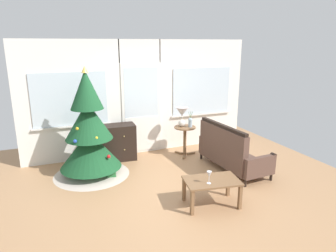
# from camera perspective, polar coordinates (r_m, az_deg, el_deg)

# --- Properties ---
(ground_plane) EXTENTS (6.76, 6.76, 0.00)m
(ground_plane) POSITION_cam_1_polar(r_m,az_deg,el_deg) (5.42, 1.71, -11.76)
(ground_plane) COLOR #AD7F56
(back_wall_with_door) EXTENTS (5.20, 0.14, 2.55)m
(back_wall_with_door) POSITION_cam_1_polar(r_m,az_deg,el_deg) (6.88, -5.16, 5.33)
(back_wall_with_door) COLOR white
(back_wall_with_door) RESTS_ON ground
(christmas_tree) EXTENTS (1.44, 1.44, 2.08)m
(christmas_tree) POSITION_cam_1_polar(r_m,az_deg,el_deg) (5.88, -14.57, -1.87)
(christmas_tree) COLOR #4C331E
(christmas_tree) RESTS_ON ground
(dresser_cabinet) EXTENTS (0.92, 0.48, 0.78)m
(dresser_cabinet) POSITION_cam_1_polar(r_m,az_deg,el_deg) (6.66, -10.06, -3.09)
(dresser_cabinet) COLOR black
(dresser_cabinet) RESTS_ON ground
(settee_sofa) EXTENTS (0.81, 1.64, 0.96)m
(settee_sofa) POSITION_cam_1_polar(r_m,az_deg,el_deg) (6.16, 11.49, -4.81)
(settee_sofa) COLOR black
(settee_sofa) RESTS_ON ground
(side_table) EXTENTS (0.50, 0.48, 0.67)m
(side_table) POSITION_cam_1_polar(r_m,az_deg,el_deg) (6.80, 3.19, -1.71)
(side_table) COLOR brown
(side_table) RESTS_ON ground
(table_lamp) EXTENTS (0.28, 0.28, 0.44)m
(table_lamp) POSITION_cam_1_polar(r_m,az_deg,el_deg) (6.69, 2.64, 2.23)
(table_lamp) COLOR silver
(table_lamp) RESTS_ON side_table
(flower_vase) EXTENTS (0.11, 0.10, 0.35)m
(flower_vase) POSITION_cam_1_polar(r_m,az_deg,el_deg) (6.71, 4.22, 0.77)
(flower_vase) COLOR #99ADBC
(flower_vase) RESTS_ON side_table
(coffee_table) EXTENTS (0.91, 0.64, 0.42)m
(coffee_table) POSITION_cam_1_polar(r_m,az_deg,el_deg) (4.83, 8.21, -10.67)
(coffee_table) COLOR brown
(coffee_table) RESTS_ON ground
(wine_glass) EXTENTS (0.08, 0.08, 0.20)m
(wine_glass) POSITION_cam_1_polar(r_m,az_deg,el_deg) (4.62, 7.74, -9.06)
(wine_glass) COLOR silver
(wine_glass) RESTS_ON coffee_table
(gift_box) EXTENTS (0.17, 0.15, 0.17)m
(gift_box) POSITION_cam_1_polar(r_m,az_deg,el_deg) (5.90, -10.69, -8.77)
(gift_box) COLOR #266633
(gift_box) RESTS_ON ground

